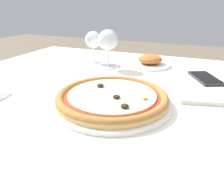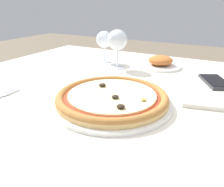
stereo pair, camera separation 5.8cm
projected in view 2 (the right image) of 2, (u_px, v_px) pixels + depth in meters
dining_table at (102, 108)px, 0.76m from camera, size 1.12×1.04×0.70m
pizza_plate at (112, 98)px, 0.59m from camera, size 0.32×0.32×0.04m
wine_glass_far_left at (104, 40)px, 0.98m from camera, size 0.07×0.07×0.14m
wine_glass_far_right at (117, 41)px, 0.88m from camera, size 0.08×0.08×0.16m
cell_phone at (215, 82)px, 0.74m from camera, size 0.13×0.16×0.01m
side_plate at (160, 63)px, 0.92m from camera, size 0.18×0.18×0.05m
napkin_folded at (210, 100)px, 0.60m from camera, size 0.17×0.14×0.01m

